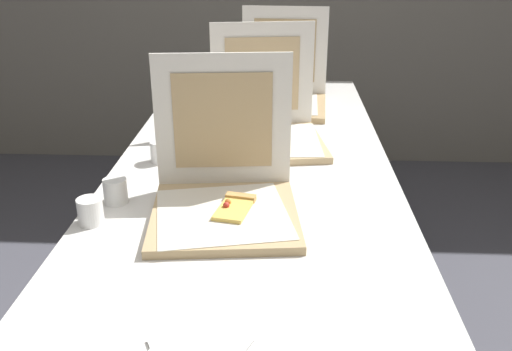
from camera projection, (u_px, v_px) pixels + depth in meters
name	position (u px, v px, depth m)	size (l,w,h in m)	color
table	(252.00, 185.00, 1.69)	(0.85, 2.27, 0.72)	silver
pizza_box_front	(225.00, 193.00, 1.41)	(0.39, 0.39, 0.38)	tan
pizza_box_middle	(267.00, 127.00, 1.89)	(0.41, 0.41, 0.38)	tan
pizza_box_back	(281.00, 93.00, 2.29)	(0.38, 0.41, 0.38)	tan
cup_white_near_left	(90.00, 211.00, 1.36)	(0.06, 0.06, 0.07)	white
cup_white_near_center	(115.00, 191.00, 1.47)	(0.06, 0.06, 0.07)	white
cup_white_far	(189.00, 125.00, 1.98)	(0.06, 0.06, 0.07)	white
cup_white_mid	(160.00, 152.00, 1.73)	(0.06, 0.06, 0.07)	white
napkin_pile	(195.00, 351.00, 0.95)	(0.19, 0.19, 0.01)	white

